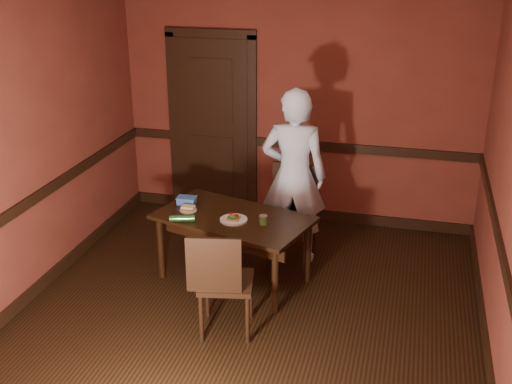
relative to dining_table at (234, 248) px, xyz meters
The scene contains 20 objects.
floor 0.78m from the dining_table, 65.35° to the right, with size 4.00×4.50×0.01m, color black.
wall_back 1.93m from the dining_table, 79.67° to the left, with size 4.00×0.02×2.70m, color maroon.
wall_front 3.08m from the dining_table, 84.20° to the right, with size 4.00×0.02×2.70m, color maroon.
wall_left 2.09m from the dining_table, 159.45° to the right, with size 0.02×4.50×2.70m, color maroon.
dado_back 1.72m from the dining_table, 79.57° to the left, with size 4.00×0.03×0.10m, color black.
dado_left 1.90m from the dining_table, 159.29° to the right, with size 0.03×4.50×0.10m, color black.
dado_right 2.43m from the dining_table, 15.68° to the right, with size 0.03×4.50×0.10m, color black.
baseboard_back 1.64m from the dining_table, 79.57° to the left, with size 4.00×0.03×0.12m, color black.
baseboard_left 1.83m from the dining_table, 159.29° to the right, with size 0.03×4.50×0.12m, color black.
baseboard_right 2.38m from the dining_table, 15.68° to the right, with size 0.03×4.50×0.12m, color black.
door 1.89m from the dining_table, 114.13° to the left, with size 1.05×0.07×2.20m.
dining_table is the anchor object (origin of this frame).
chair_far 0.69m from the dining_table, 47.67° to the left, with size 0.46×0.46×0.98m, color black, non-canonical shape.
chair_near 0.86m from the dining_table, 77.85° to the right, with size 0.44×0.44×0.94m, color black, non-canonical shape.
person 0.93m from the dining_table, 52.96° to the left, with size 0.65×0.43×1.78m, color silver.
sandwich_plate 0.36m from the dining_table, 71.47° to the right, with size 0.25×0.25×0.06m.
sauce_jar 0.50m from the dining_table, 18.25° to the right, with size 0.07×0.07×0.09m.
cheese_saucer 0.57m from the dining_table, behind, with size 0.16×0.16×0.05m.
food_tub 0.66m from the dining_table, 162.56° to the left, with size 0.19×0.13×0.08m.
wrapped_veg 0.60m from the dining_table, 151.40° to the right, with size 0.06×0.06×0.23m, color #133C10.
Camera 1 is at (1.27, -4.60, 3.09)m, focal length 45.00 mm.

